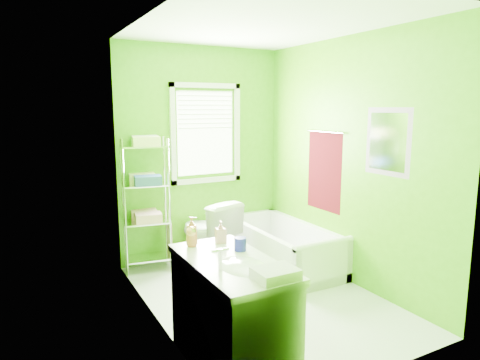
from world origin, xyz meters
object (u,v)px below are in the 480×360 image
vanity (232,311)px  wire_shelf_unit (147,190)px  bathtub (283,253)px  toilet (208,233)px

vanity → wire_shelf_unit: bearing=89.2°
bathtub → vanity: bearing=-134.3°
wire_shelf_unit → bathtub: bearing=-24.8°
bathtub → toilet: (-0.78, 0.45, 0.24)m
wire_shelf_unit → vanity: bearing=-90.8°
bathtub → wire_shelf_unit: size_ratio=1.03×
bathtub → toilet: bearing=150.2°
toilet → vanity: bearing=55.8°
toilet → vanity: vanity is taller
bathtub → vanity: 2.11m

